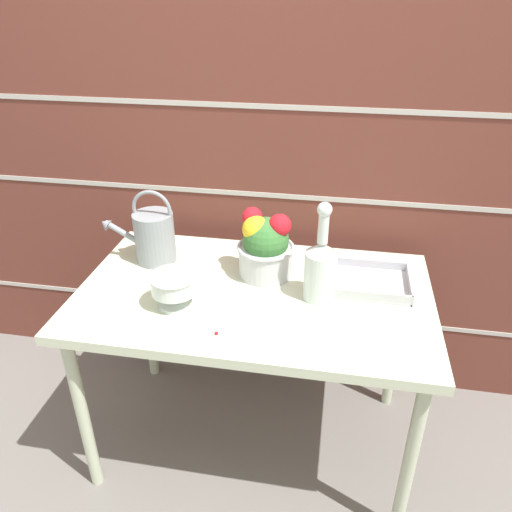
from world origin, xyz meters
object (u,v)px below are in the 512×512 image
Objects in this scene: flower_planter at (265,246)px; watering_can at (153,235)px; crystal_pedestal_bowl at (174,286)px; glass_decanter at (320,267)px; wire_tray at (371,283)px.

watering_can is at bearing 176.14° from flower_planter.
crystal_pedestal_bowl is 0.45× the size of glass_decanter.
flower_planter is 0.92× the size of wire_tray.
watering_can is 1.08× the size of wire_tray.
flower_planter is at bearing 148.88° from glass_decanter.
flower_planter is 0.40m from wire_tray.
watering_can is at bearing 166.50° from glass_decanter.
flower_planter is at bearing -3.86° from watering_can.
crystal_pedestal_bowl is 0.37m from flower_planter.
glass_decanter reaches higher than crystal_pedestal_bowl.
glass_decanter is (0.21, -0.13, 0.00)m from flower_planter.
wire_tray is at bearing -2.86° from watering_can.
crystal_pedestal_bowl is 0.49m from glass_decanter.
glass_decanter is at bearing -147.67° from wire_tray.
wire_tray is at bearing -1.73° from flower_planter.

